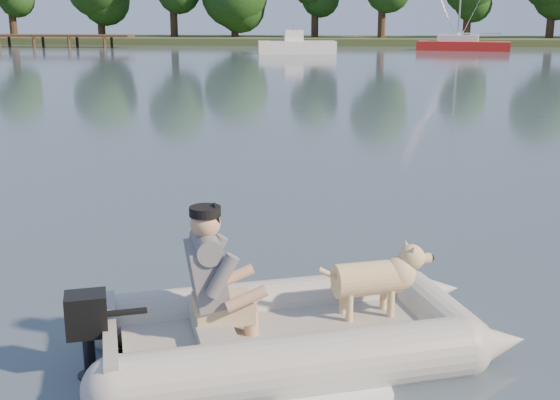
# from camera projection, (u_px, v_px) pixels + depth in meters

# --- Properties ---
(water) EXTENTS (160.00, 160.00, 0.00)m
(water) POSITION_uv_depth(u_px,v_px,m) (209.00, 334.00, 6.25)
(water) COLOR #505E6C
(water) RESTS_ON ground
(shore_bank) EXTENTS (160.00, 12.00, 0.70)m
(shore_bank) POSITION_uv_depth(u_px,v_px,m) (340.00, 41.00, 65.77)
(shore_bank) COLOR #47512D
(shore_bank) RESTS_ON water
(dock) EXTENTS (18.00, 2.00, 1.04)m
(dock) POSITION_uv_depth(u_px,v_px,m) (27.00, 41.00, 58.65)
(dock) COLOR #4C331E
(dock) RESTS_ON water
(dinghy) EXTENTS (5.90, 5.28, 1.39)m
(dinghy) POSITION_uv_depth(u_px,v_px,m) (296.00, 285.00, 5.78)
(dinghy) COLOR #A6A5A0
(dinghy) RESTS_ON water
(man) EXTENTS (0.90, 0.84, 1.09)m
(man) POSITION_uv_depth(u_px,v_px,m) (209.00, 269.00, 5.62)
(man) COLOR slate
(man) RESTS_ON dinghy
(dog) EXTENTS (1.00, 0.63, 0.63)m
(dog) POSITION_uv_depth(u_px,v_px,m) (367.00, 284.00, 6.00)
(dog) COLOR #D2B779
(dog) RESTS_ON dinghy
(outboard_motor) EXTENTS (0.49, 0.42, 0.79)m
(outboard_motor) POSITION_uv_depth(u_px,v_px,m) (88.00, 339.00, 5.46)
(outboard_motor) COLOR black
(outboard_motor) RESTS_ON dinghy
(motorboat) EXTENTS (5.90, 3.06, 2.38)m
(motorboat) POSITION_uv_depth(u_px,v_px,m) (297.00, 38.00, 49.08)
(motorboat) COLOR white
(motorboat) RESTS_ON water
(sailboat) EXTENTS (7.13, 3.39, 9.43)m
(sailboat) POSITION_uv_depth(u_px,v_px,m) (462.00, 45.00, 53.38)
(sailboat) COLOR red
(sailboat) RESTS_ON water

